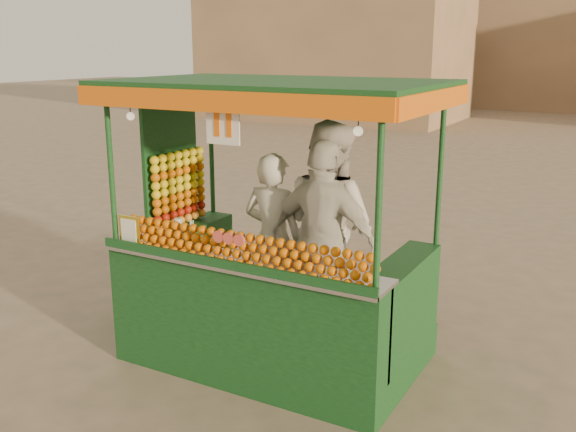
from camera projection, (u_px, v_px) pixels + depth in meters
The scene contains 7 objects.
ground at pixel (297, 364), 6.01m from camera, with size 90.00×90.00×0.00m, color #695E4B.
building_left at pixel (335, 44), 26.39m from camera, with size 10.00×6.00×6.00m, color #A47B5D.
building_center at pixel (552, 34), 31.43m from camera, with size 14.00×7.00×7.00m, color #A47B5D.
juice_cart at pixel (263, 275), 5.88m from camera, with size 2.85×1.85×2.59m.
vendor_left at pixel (273, 239), 6.06m from camera, with size 0.60×0.40×1.63m.
vendor_middle at pixel (330, 225), 5.93m from camera, with size 1.15×1.03×1.94m.
vendor_right at pixel (324, 241), 5.70m from camera, with size 1.08×0.50×1.80m.
Camera 1 is at (2.58, -4.82, 2.86)m, focal length 40.25 mm.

